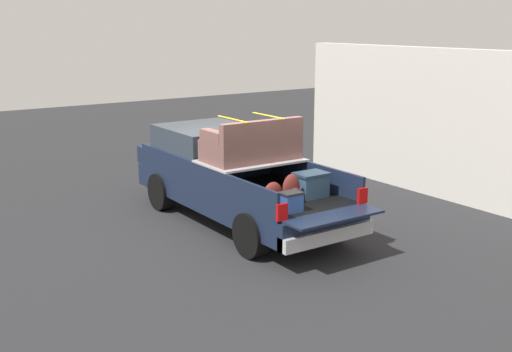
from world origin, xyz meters
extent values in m
plane|color=#262628|center=(0.00, 0.00, 0.00)|extent=(40.00, 40.00, 0.00)
cube|color=#162138|center=(0.00, 0.00, 0.62)|extent=(5.50, 1.92, 0.47)
cube|color=black|center=(-1.20, 0.00, 0.87)|extent=(2.80, 1.80, 0.04)
cube|color=#162138|center=(-1.20, 0.93, 1.10)|extent=(2.80, 0.06, 0.50)
cube|color=#162138|center=(-1.20, -0.93, 1.10)|extent=(2.80, 0.06, 0.50)
cube|color=#162138|center=(0.17, 0.00, 1.10)|extent=(0.06, 1.80, 0.50)
cube|color=#162138|center=(-2.88, 0.00, 0.87)|extent=(0.55, 1.80, 0.04)
cube|color=#B2B2B7|center=(-0.43, 0.00, 1.37)|extent=(1.25, 1.92, 0.04)
cube|color=#162138|center=(1.35, 0.00, 1.10)|extent=(2.30, 1.92, 0.50)
cube|color=#2D3842|center=(1.25, 0.00, 1.59)|extent=(1.94, 1.76, 0.47)
cube|color=#162138|center=(2.70, 0.00, 1.04)|extent=(0.40, 1.82, 0.38)
cube|color=#B2B2B7|center=(-2.72, 0.00, 0.50)|extent=(0.24, 1.92, 0.24)
cube|color=red|center=(-2.62, 0.88, 1.03)|extent=(0.06, 0.20, 0.28)
cube|color=red|center=(-2.62, -0.88, 1.03)|extent=(0.06, 0.20, 0.28)
cylinder|color=black|center=(1.75, 0.88, 0.40)|extent=(0.80, 0.30, 0.80)
cylinder|color=black|center=(1.75, -0.88, 0.40)|extent=(0.80, 0.30, 0.80)
cylinder|color=black|center=(-1.75, 0.88, 0.40)|extent=(0.80, 0.30, 0.80)
cylinder|color=black|center=(-1.75, -0.88, 0.40)|extent=(0.80, 0.30, 0.80)
cube|color=#335170|center=(-1.77, -0.41, 1.09)|extent=(0.40, 0.55, 0.40)
cube|color=#23394E|center=(-1.77, -0.41, 1.32)|extent=(0.44, 0.59, 0.05)
ellipsoid|color=maroon|center=(-1.88, 0.13, 1.15)|extent=(0.20, 0.35, 0.52)
ellipsoid|color=maroon|center=(-1.99, 0.13, 1.07)|extent=(0.09, 0.25, 0.23)
ellipsoid|color=maroon|center=(-1.79, 0.46, 1.09)|extent=(0.20, 0.37, 0.40)
ellipsoid|color=maroon|center=(-1.90, 0.46, 1.03)|extent=(0.09, 0.26, 0.18)
cube|color=#3359B2|center=(-2.30, 0.45, 1.04)|extent=(0.26, 0.34, 0.30)
cube|color=#262628|center=(-2.30, 0.45, 1.21)|extent=(0.28, 0.36, 0.04)
cube|color=brown|center=(-0.43, 0.00, 1.60)|extent=(0.95, 1.81, 0.42)
cube|color=brown|center=(-0.82, 0.00, 2.01)|extent=(0.16, 1.81, 0.40)
cube|color=brown|center=(-0.38, 0.81, 1.92)|extent=(0.71, 0.20, 0.22)
cube|color=brown|center=(-0.38, -0.81, 1.92)|extent=(0.71, 0.20, 0.22)
cube|color=yellow|center=(-0.43, 0.41, 2.22)|extent=(1.05, 0.03, 0.02)
cube|color=yellow|center=(-0.43, -0.41, 2.22)|extent=(1.05, 0.03, 0.02)
cube|color=silver|center=(-0.96, -5.00, 1.71)|extent=(8.91, 0.36, 3.42)
cylinder|color=#1E592D|center=(4.10, -3.06, 0.45)|extent=(0.56, 0.56, 0.90)
cylinder|color=#1E592D|center=(4.10, -3.06, 0.94)|extent=(0.60, 0.60, 0.08)
camera|label=1|loc=(-10.40, 6.71, 4.00)|focal=44.53mm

